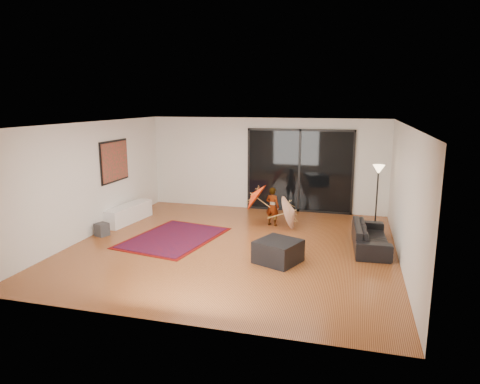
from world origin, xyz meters
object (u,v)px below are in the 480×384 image
(media_console, at_px, (128,213))
(child, at_px, (272,206))
(sofa, at_px, (371,236))
(ottoman, at_px, (278,251))

(media_console, distance_m, child, 3.85)
(sofa, bearing_deg, ottoman, 123.37)
(sofa, relative_size, ottoman, 2.36)
(media_console, relative_size, child, 1.64)
(child, bearing_deg, media_console, 27.17)
(media_console, xyz_separation_m, sofa, (6.20, -0.52, 0.04))
(child, bearing_deg, ottoman, 120.48)
(media_console, xyz_separation_m, ottoman, (4.39, -1.86, -0.01))
(media_console, relative_size, sofa, 0.89)
(media_console, height_order, sofa, sofa)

